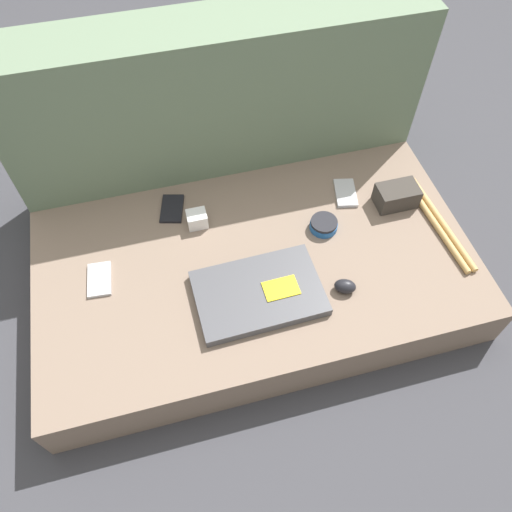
{
  "coord_description": "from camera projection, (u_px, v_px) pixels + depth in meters",
  "views": [
    {
      "loc": [
        -0.2,
        -0.75,
        1.27
      ],
      "look_at": [
        0.0,
        0.0,
        0.16
      ],
      "focal_mm": 35.0,
      "sensor_mm": 36.0,
      "label": 1
    }
  ],
  "objects": [
    {
      "name": "phone_black",
      "position": [
        345.0,
        193.0,
        1.5
      ],
      "size": [
        0.08,
        0.12,
        0.01
      ],
      "rotation": [
        0.0,
        0.0,
        -0.22
      ],
      "color": "#B7B7BC",
      "rests_on": "couch_seat"
    },
    {
      "name": "phone_silver",
      "position": [
        99.0,
        279.0,
        1.32
      ],
      "size": [
        0.07,
        0.11,
        0.01
      ],
      "rotation": [
        0.0,
        0.0,
        -0.08
      ],
      "color": "#B7B7BC",
      "rests_on": "couch_seat"
    },
    {
      "name": "computer_mouse",
      "position": [
        345.0,
        286.0,
        1.3
      ],
      "size": [
        0.07,
        0.06,
        0.04
      ],
      "rotation": [
        0.0,
        0.0,
        -0.43
      ],
      "color": "black",
      "rests_on": "couch_seat"
    },
    {
      "name": "camera_pouch",
      "position": [
        397.0,
        196.0,
        1.46
      ],
      "size": [
        0.12,
        0.08,
        0.06
      ],
      "color": "#38332D",
      "rests_on": "couch_seat"
    },
    {
      "name": "ground_plane",
      "position": [
        256.0,
        288.0,
        1.48
      ],
      "size": [
        8.0,
        8.0,
        0.0
      ],
      "primitive_type": "plane",
      "color": "#38383D"
    },
    {
      "name": "couch_seat",
      "position": [
        256.0,
        274.0,
        1.42
      ],
      "size": [
        1.2,
        0.67,
        0.14
      ],
      "color": "#7A6656",
      "rests_on": "ground_plane"
    },
    {
      "name": "speaker_puck",
      "position": [
        324.0,
        225.0,
        1.42
      ],
      "size": [
        0.08,
        0.08,
        0.03
      ],
      "color": "#1E569E",
      "rests_on": "couch_seat"
    },
    {
      "name": "laptop",
      "position": [
        259.0,
        293.0,
        1.29
      ],
      "size": [
        0.33,
        0.22,
        0.03
      ],
      "rotation": [
        0.0,
        0.0,
        0.02
      ],
      "color": "#47474C",
      "rests_on": "couch_seat"
    },
    {
      "name": "drumstick_pair",
      "position": [
        439.0,
        223.0,
        1.43
      ],
      "size": [
        0.06,
        0.35,
        0.02
      ],
      "rotation": [
        0.0,
        0.0,
        0.06
      ],
      "color": "tan",
      "rests_on": "couch_seat"
    },
    {
      "name": "phone_small",
      "position": [
        172.0,
        209.0,
        1.46
      ],
      "size": [
        0.09,
        0.12,
        0.01
      ],
      "rotation": [
        0.0,
        0.0,
        -0.26
      ],
      "color": "black",
      "rests_on": "couch_seat"
    },
    {
      "name": "charger_brick",
      "position": [
        197.0,
        219.0,
        1.42
      ],
      "size": [
        0.06,
        0.05,
        0.05
      ],
      "color": "silver",
      "rests_on": "couch_seat"
    },
    {
      "name": "couch_backrest",
      "position": [
        219.0,
        116.0,
        1.48
      ],
      "size": [
        1.2,
        0.2,
        0.59
      ],
      "color": "#60755B",
      "rests_on": "ground_plane"
    }
  ]
}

